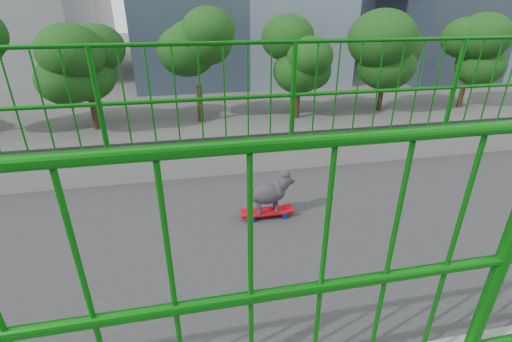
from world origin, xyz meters
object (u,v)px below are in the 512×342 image
Objects in this scene: poodle at (270,192)px; car_1 at (501,200)px; car_2 at (419,173)px; car_5 at (509,250)px; car_0 at (176,299)px; skateboard at (267,212)px.

poodle reaches higher than car_1.
poodle is at bearing 137.37° from car_2.
car_2 is 6.44m from car_5.
car_1 is (-3.20, 14.53, -0.04)m from car_0.
car_1 is (-8.83, 13.10, -6.37)m from skateboard.
car_0 is at bearing -165.55° from skateboard.
car_1 is 0.81× the size of car_2.
car_1 is 3.77m from car_2.
car_2 is (-12.03, 11.10, -6.35)m from skateboard.
skateboard is 17.55m from car_2.
skateboard is 0.09× the size of car_2.
car_5 is (0.00, 11.79, 0.02)m from car_0.
car_0 is at bearing 117.06° from car_2.
car_5 is at bearing 173.41° from car_2.
car_1 is at bearing 139.44° from car_5.
skateboard is 0.21m from poodle.
car_2 is (-12.03, 11.08, -6.55)m from poodle.
poodle is 0.10× the size of car_5.
car_5 is at bearing 118.80° from poodle.
car_1 is at bearing 124.25° from poodle.
car_2 is at bearing 117.06° from car_0.
car_0 is (-5.63, -1.45, -6.54)m from poodle.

